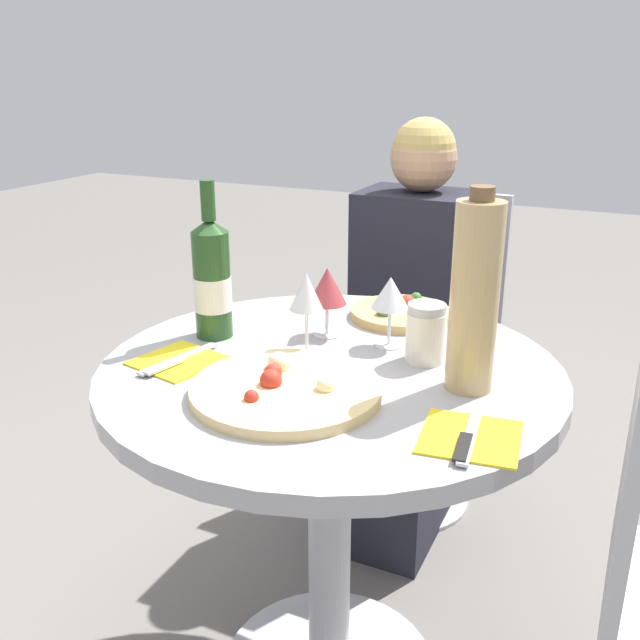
{
  "coord_description": "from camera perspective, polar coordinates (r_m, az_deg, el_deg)",
  "views": [
    {
      "loc": [
        0.52,
        -1.15,
        1.31
      ],
      "look_at": [
        -0.01,
        -0.03,
        0.87
      ],
      "focal_mm": 40.0,
      "sensor_mm": 36.0,
      "label": 1
    }
  ],
  "objects": [
    {
      "name": "wine_glass_front_left",
      "position": [
        1.4,
        -1.1,
        2.13
      ],
      "size": [
        0.07,
        0.07,
        0.16
      ],
      "color": "silver",
      "rests_on": "dining_table"
    },
    {
      "name": "wine_glass_back_right",
      "position": [
        1.43,
        5.65,
        2.06
      ],
      "size": [
        0.08,
        0.08,
        0.15
      ],
      "color": "silver",
      "rests_on": "dining_table"
    },
    {
      "name": "dining_table",
      "position": [
        1.45,
        0.81,
        -9.97
      ],
      "size": [
        0.89,
        0.89,
        0.77
      ],
      "color": "#B2B2B7",
      "rests_on": "ground_plane"
    },
    {
      "name": "pizza_large",
      "position": [
        1.25,
        -2.77,
        -5.49
      ],
      "size": [
        0.34,
        0.34,
        0.05
      ],
      "color": "#E5C17F",
      "rests_on": "dining_table"
    },
    {
      "name": "sugar_shaker",
      "position": [
        1.38,
        8.45,
        -1.04
      ],
      "size": [
        0.08,
        0.08,
        0.12
      ],
      "color": "silver",
      "rests_on": "dining_table"
    },
    {
      "name": "place_setting_right",
      "position": [
        1.13,
        11.9,
        -9.18
      ],
      "size": [
        0.17,
        0.19,
        0.01
      ],
      "color": "yellow",
      "rests_on": "dining_table"
    },
    {
      "name": "pizza_small_far",
      "position": [
        1.63,
        6.59,
        0.62
      ],
      "size": [
        0.23,
        0.23,
        0.05
      ],
      "color": "tan",
      "rests_on": "dining_table"
    },
    {
      "name": "place_setting_left",
      "position": [
        1.41,
        -11.32,
        -3.23
      ],
      "size": [
        0.18,
        0.19,
        0.01
      ],
      "color": "yellow",
      "rests_on": "dining_table"
    },
    {
      "name": "chair_behind_diner",
      "position": [
        2.22,
        8.08,
        -3.01
      ],
      "size": [
        0.42,
        0.42,
        0.96
      ],
      "rotation": [
        0.0,
        0.0,
        3.14
      ],
      "color": "#ADADB2",
      "rests_on": "ground_plane"
    },
    {
      "name": "wine_bottle",
      "position": [
        1.49,
        -8.63,
        3.24
      ],
      "size": [
        0.08,
        0.08,
        0.33
      ],
      "color": "#23471E",
      "rests_on": "dining_table"
    },
    {
      "name": "seated_diner",
      "position": [
        2.05,
        6.83,
        -2.78
      ],
      "size": [
        0.33,
        0.48,
        1.18
      ],
      "rotation": [
        0.0,
        0.0,
        3.14
      ],
      "color": "black",
      "rests_on": "ground_plane"
    },
    {
      "name": "wine_glass_back_left",
      "position": [
        1.48,
        0.57,
        2.65
      ],
      "size": [
        0.08,
        0.08,
        0.15
      ],
      "color": "silver",
      "rests_on": "dining_table"
    },
    {
      "name": "tall_carafe",
      "position": [
        1.24,
        12.26,
        1.83
      ],
      "size": [
        0.08,
        0.08,
        0.36
      ],
      "color": "tan",
      "rests_on": "dining_table"
    }
  ]
}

